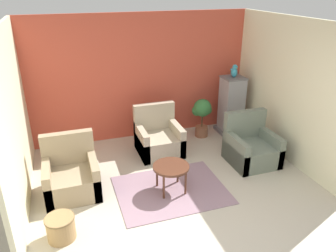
# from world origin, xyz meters

# --- Properties ---
(ground_plane) EXTENTS (20.00, 20.00, 0.00)m
(ground_plane) POSITION_xyz_m (0.00, 0.00, 0.00)
(ground_plane) COLOR beige
(ground_plane) RESTS_ON ground
(wall_back_accent) EXTENTS (4.72, 0.06, 2.60)m
(wall_back_accent) POSITION_xyz_m (0.00, 3.42, 1.30)
(wall_back_accent) COLOR #C64C38
(wall_back_accent) RESTS_ON ground_plane
(wall_left) EXTENTS (0.06, 3.39, 2.60)m
(wall_left) POSITION_xyz_m (-2.33, 1.69, 1.30)
(wall_left) COLOR beige
(wall_left) RESTS_ON ground_plane
(wall_right) EXTENTS (0.06, 3.39, 2.60)m
(wall_right) POSITION_xyz_m (2.33, 1.69, 1.30)
(wall_right) COLOR beige
(wall_right) RESTS_ON ground_plane
(area_rug) EXTENTS (1.76, 1.36, 0.01)m
(area_rug) POSITION_xyz_m (-0.13, 1.16, 0.01)
(area_rug) COLOR gray
(area_rug) RESTS_ON ground_plane
(coffee_table) EXTENTS (0.59, 0.59, 0.46)m
(coffee_table) POSITION_xyz_m (-0.13, 1.16, 0.41)
(coffee_table) COLOR #512D1E
(coffee_table) RESTS_ON ground_plane
(armchair_left) EXTENTS (0.83, 0.82, 0.93)m
(armchair_left) POSITION_xyz_m (-1.64, 1.64, 0.28)
(armchair_left) COLOR #9E896B
(armchair_left) RESTS_ON ground_plane
(armchair_right) EXTENTS (0.83, 0.82, 0.93)m
(armchair_right) POSITION_xyz_m (1.60, 1.58, 0.28)
(armchair_right) COLOR slate
(armchair_right) RESTS_ON ground_plane
(armchair_middle) EXTENTS (0.83, 0.82, 0.93)m
(armchair_middle) POSITION_xyz_m (0.07, 2.51, 0.28)
(armchair_middle) COLOR tan
(armchair_middle) RESTS_ON ground_plane
(birdcage) EXTENTS (0.55, 0.55, 1.28)m
(birdcage) POSITION_xyz_m (1.88, 2.90, 0.62)
(birdcage) COLOR slate
(birdcage) RESTS_ON ground_plane
(parrot) EXTENTS (0.13, 0.23, 0.28)m
(parrot) POSITION_xyz_m (1.88, 2.90, 1.40)
(parrot) COLOR teal
(parrot) RESTS_ON birdcage
(potted_plant) EXTENTS (0.42, 0.38, 0.85)m
(potted_plant) POSITION_xyz_m (1.18, 2.90, 0.55)
(potted_plant) COLOR brown
(potted_plant) RESTS_ON ground_plane
(wicker_basket) EXTENTS (0.39, 0.39, 0.33)m
(wicker_basket) POSITION_xyz_m (-1.86, 0.60, 0.18)
(wicker_basket) COLOR #A37F51
(wicker_basket) RESTS_ON ground_plane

